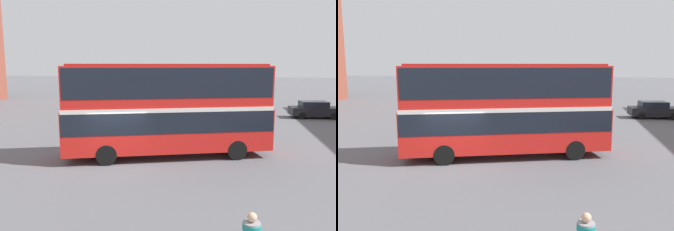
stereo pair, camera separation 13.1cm
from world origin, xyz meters
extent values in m
plane|color=#5B5B60|center=(0.00, 0.00, 0.00)|extent=(240.00, 240.00, 0.00)
cube|color=red|center=(1.92, 1.99, 1.45)|extent=(10.42, 5.79, 2.08)
cube|color=red|center=(1.92, 1.99, 3.53)|extent=(10.25, 5.67, 2.08)
cube|color=black|center=(1.92, 1.99, 1.92)|extent=(10.34, 5.79, 1.02)
cube|color=black|center=(1.92, 1.99, 3.78)|extent=(10.12, 5.65, 1.42)
cube|color=silver|center=(1.92, 1.99, 2.52)|extent=(10.33, 5.78, 0.20)
cube|color=#B11A15|center=(1.92, 1.99, 4.62)|extent=(9.76, 5.35, 0.10)
cylinder|color=black|center=(4.61, 4.14, 0.48)|extent=(1.01, 0.61, 0.97)
cylinder|color=black|center=(5.36, 2.05, 0.48)|extent=(1.01, 0.61, 0.97)
cylinder|color=black|center=(-1.33, 2.00, 0.48)|extent=(1.01, 0.61, 0.97)
cylinder|color=black|center=(-0.58, -0.08, 0.48)|extent=(1.01, 0.61, 0.97)
cylinder|color=teal|center=(5.61, -7.33, 1.26)|extent=(0.55, 0.55, 0.13)
sphere|color=#D8A884|center=(5.61, -7.33, 1.47)|extent=(0.21, 0.21, 0.21)
cube|color=maroon|center=(-3.67, 10.20, 0.63)|extent=(4.71, 1.96, 0.68)
cube|color=black|center=(-3.48, 10.21, 1.26)|extent=(2.48, 1.70, 0.58)
cylinder|color=black|center=(-5.08, 9.34, 0.34)|extent=(0.68, 0.25, 0.67)
cylinder|color=black|center=(-5.14, 10.95, 0.34)|extent=(0.68, 0.25, 0.67)
cylinder|color=black|center=(-2.20, 9.45, 0.34)|extent=(0.68, 0.25, 0.67)
cylinder|color=black|center=(-2.26, 11.06, 0.34)|extent=(0.68, 0.25, 0.67)
cube|color=black|center=(12.16, 16.62, 0.61)|extent=(4.38, 2.21, 0.71)
cube|color=black|center=(12.00, 16.61, 1.23)|extent=(2.34, 1.86, 0.52)
cylinder|color=black|center=(13.40, 17.57, 0.31)|extent=(0.63, 0.27, 0.61)
cylinder|color=black|center=(13.55, 15.89, 0.31)|extent=(0.63, 0.27, 0.61)
cylinder|color=black|center=(10.78, 17.35, 0.31)|extent=(0.63, 0.27, 0.61)
cylinder|color=black|center=(10.93, 15.67, 0.31)|extent=(0.63, 0.27, 0.61)
camera|label=1|loc=(5.17, -13.95, 4.60)|focal=35.00mm
camera|label=2|loc=(5.30, -13.92, 4.60)|focal=35.00mm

